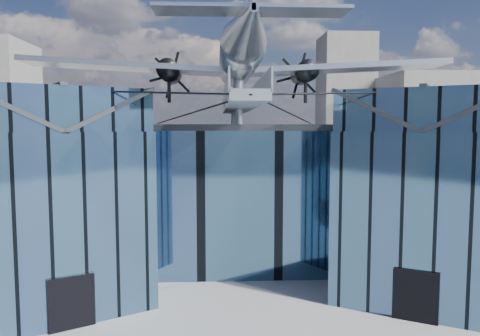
{
  "coord_description": "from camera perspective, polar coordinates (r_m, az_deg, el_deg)",
  "views": [
    {
      "loc": [
        -1.46,
        -26.75,
        9.77
      ],
      "look_at": [
        0.0,
        2.0,
        7.2
      ],
      "focal_mm": 35.0,
      "sensor_mm": 36.0,
      "label": 1
    }
  ],
  "objects": [
    {
      "name": "ground_plane",
      "position": [
        28.52,
        0.21,
        -14.93
      ],
      "size": [
        120.0,
        120.0,
        0.0
      ],
      "primitive_type": "plane",
      "color": "gray"
    },
    {
      "name": "museum",
      "position": [
        32.88,
        -0.34,
        -2.29
      ],
      "size": [
        32.88,
        24.5,
        17.6
      ],
      "color": "#436788",
      "rests_on": "ground"
    },
    {
      "name": "bg_towers",
      "position": [
        77.3,
        -0.75,
        5.28
      ],
      "size": [
        77.0,
        24.5,
        26.0
      ],
      "color": "slate",
      "rests_on": "ground"
    }
  ]
}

